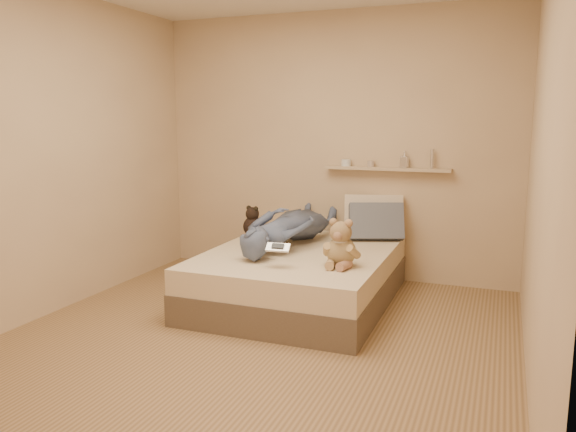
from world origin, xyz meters
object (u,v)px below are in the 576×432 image
at_px(teddy_bear, 341,247).
at_px(pillow_grey, 376,222).
at_px(game_console, 278,247).
at_px(dark_plush, 253,223).
at_px(bed, 300,276).
at_px(person, 288,226).
at_px(wall_shelf, 387,169).
at_px(pillow_cream, 373,216).

bearing_deg(teddy_bear, pillow_grey, 87.89).
height_order(game_console, dark_plush, dark_plush).
height_order(bed, teddy_bear, teddy_bear).
bearing_deg(game_console, bed, 93.49).
relative_size(pillow_grey, person, 0.34).
bearing_deg(wall_shelf, teddy_bear, -93.60).
distance_m(game_console, pillow_grey, 1.36).
bearing_deg(wall_shelf, game_console, -109.04).
distance_m(bed, dark_plush, 0.83).
height_order(person, wall_shelf, wall_shelf).
bearing_deg(person, bed, 141.81).
bearing_deg(person, game_console, 110.78).
height_order(game_console, person, person).
bearing_deg(bed, wall_shelf, 58.82).
xyz_separation_m(pillow_cream, pillow_grey, (0.06, -0.14, -0.03)).
distance_m(pillow_cream, wall_shelf, 0.47).
xyz_separation_m(dark_plush, person, (0.45, -0.25, 0.05)).
height_order(bed, pillow_grey, pillow_grey).
relative_size(dark_plush, pillow_grey, 0.60).
xyz_separation_m(bed, game_console, (0.04, -0.58, 0.39)).
relative_size(game_console, wall_shelf, 0.16).
xyz_separation_m(dark_plush, wall_shelf, (1.18, 0.50, 0.52)).
distance_m(dark_plush, wall_shelf, 1.38).
bearing_deg(game_console, wall_shelf, 70.96).
relative_size(game_console, dark_plush, 0.63).
xyz_separation_m(bed, pillow_grey, (0.51, 0.69, 0.40)).
distance_m(pillow_grey, person, 0.86).
distance_m(pillow_grey, wall_shelf, 0.53).
height_order(game_console, pillow_cream, pillow_cream).
height_order(game_console, teddy_bear, teddy_bear).
relative_size(dark_plush, person, 0.20).
relative_size(dark_plush, wall_shelf, 0.25).
distance_m(teddy_bear, pillow_grey, 1.07).
relative_size(teddy_bear, dark_plush, 1.26).
relative_size(bed, person, 1.29).
height_order(bed, wall_shelf, wall_shelf).
distance_m(bed, person, 0.47).
bearing_deg(wall_shelf, pillow_grey, -100.73).
bearing_deg(pillow_grey, bed, -126.39).
bearing_deg(game_console, person, 105.80).
distance_m(dark_plush, pillow_cream, 1.16).
xyz_separation_m(teddy_bear, pillow_cream, (-0.02, 1.21, 0.04)).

